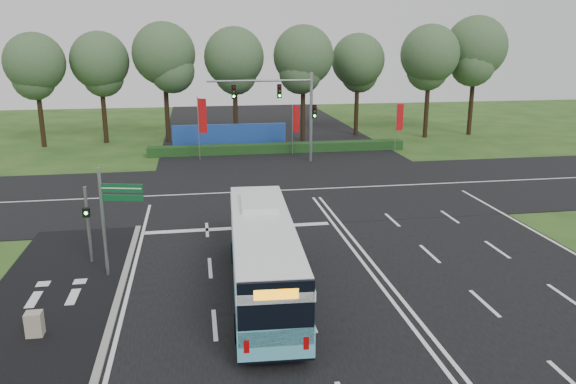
# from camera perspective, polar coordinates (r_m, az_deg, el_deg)

# --- Properties ---
(ground) EXTENTS (120.00, 120.00, 0.00)m
(ground) POSITION_cam_1_polar(r_m,az_deg,el_deg) (25.33, 7.28, -6.79)
(ground) COLOR #234818
(ground) RESTS_ON ground
(road_main) EXTENTS (20.00, 120.00, 0.04)m
(road_main) POSITION_cam_1_polar(r_m,az_deg,el_deg) (25.32, 7.28, -6.75)
(road_main) COLOR black
(road_main) RESTS_ON ground
(road_cross) EXTENTS (120.00, 14.00, 0.05)m
(road_cross) POSITION_cam_1_polar(r_m,az_deg,el_deg) (36.38, 1.93, 0.25)
(road_cross) COLOR black
(road_cross) RESTS_ON ground
(bike_path) EXTENTS (5.00, 18.00, 0.06)m
(bike_path) POSITION_cam_1_polar(r_m,az_deg,el_deg) (22.31, -23.28, -11.08)
(bike_path) COLOR black
(bike_path) RESTS_ON ground
(kerb_strip) EXTENTS (0.25, 18.00, 0.12)m
(kerb_strip) POSITION_cam_1_polar(r_m,az_deg,el_deg) (21.83, -17.06, -10.97)
(kerb_strip) COLOR gray
(kerb_strip) RESTS_ON ground
(city_bus) EXTENTS (2.84, 10.99, 3.13)m
(city_bus) POSITION_cam_1_polar(r_m,az_deg,el_deg) (21.32, -2.54, -6.46)
(city_bus) COLOR #56B3C8
(city_bus) RESTS_ON ground
(pedestrian_signal) EXTENTS (0.30, 0.42, 3.45)m
(pedestrian_signal) POSITION_cam_1_polar(r_m,az_deg,el_deg) (25.52, -19.67, -2.92)
(pedestrian_signal) COLOR gray
(pedestrian_signal) RESTS_ON ground
(street_sign) EXTENTS (1.75, 0.48, 4.59)m
(street_sign) POSITION_cam_1_polar(r_m,az_deg,el_deg) (23.50, -17.54, -1.81)
(street_sign) COLOR gray
(street_sign) RESTS_ON ground
(utility_cabinet) EXTENTS (0.53, 0.44, 0.88)m
(utility_cabinet) POSITION_cam_1_polar(r_m,az_deg,el_deg) (20.59, -24.35, -12.19)
(utility_cabinet) COLOR #A69B86
(utility_cabinet) RESTS_ON ground
(banner_flag_left) EXTENTS (0.70, 0.34, 5.07)m
(banner_flag_left) POSITION_cam_1_polar(r_m,az_deg,el_deg) (45.16, -8.80, 7.25)
(banner_flag_left) COLOR gray
(banner_flag_left) RESTS_ON ground
(banner_flag_mid) EXTENTS (0.63, 0.13, 4.25)m
(banner_flag_mid) POSITION_cam_1_polar(r_m,az_deg,el_deg) (47.21, 0.73, 7.16)
(banner_flag_mid) COLOR gray
(banner_flag_mid) RESTS_ON ground
(banner_flag_right) EXTENTS (0.62, 0.10, 4.22)m
(banner_flag_right) POSITION_cam_1_polar(r_m,az_deg,el_deg) (49.21, 11.20, 7.19)
(banner_flag_right) COLOR gray
(banner_flag_right) RESTS_ON ground
(traffic_light_gantry) EXTENTS (8.41, 0.28, 7.00)m
(traffic_light_gantry) POSITION_cam_1_polar(r_m,az_deg,el_deg) (43.79, 0.05, 9.00)
(traffic_light_gantry) COLOR gray
(traffic_light_gantry) RESTS_ON ground
(hedge) EXTENTS (22.00, 1.20, 0.80)m
(hedge) POSITION_cam_1_polar(r_m,az_deg,el_deg) (48.31, -0.98, 4.48)
(hedge) COLOR #133514
(hedge) RESTS_ON ground
(blue_hoarding) EXTENTS (10.00, 0.30, 2.20)m
(blue_hoarding) POSITION_cam_1_polar(r_m,az_deg,el_deg) (50.23, -5.94, 5.63)
(blue_hoarding) COLOR #1B3F96
(blue_hoarding) RESTS_ON ground
(eucalyptus_row) EXTENTS (46.85, 7.95, 11.71)m
(eucalyptus_row) POSITION_cam_1_polar(r_m,az_deg,el_deg) (53.88, -0.65, 13.66)
(eucalyptus_row) COLOR black
(eucalyptus_row) RESTS_ON ground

